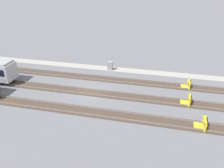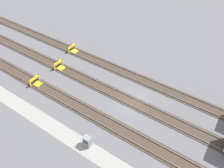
{
  "view_description": "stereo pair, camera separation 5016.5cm",
  "coord_description": "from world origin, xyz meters",
  "px_view_note": "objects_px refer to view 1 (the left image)",
  "views": [
    {
      "loc": [
        -9.67,
        27.07,
        16.21
      ],
      "look_at": [
        -3.47,
        0.0,
        1.8
      ],
      "focal_mm": 35.0,
      "sensor_mm": 36.0,
      "label": 1
    },
    {
      "loc": [
        9.04,
        -18.87,
        23.66
      ],
      "look_at": [
        -3.47,
        0.0,
        1.8
      ],
      "focal_mm": 35.0,
      "sensor_mm": 36.0,
      "label": 2
    }
  ],
  "objects_px": {
    "bumper_stop_middle_track": "(202,123)",
    "bumper_stop_near_inner_track": "(187,100)",
    "bumper_stop_nearest_track": "(187,84)",
    "electrical_cabinet": "(110,66)"
  },
  "relations": [
    {
      "from": "bumper_stop_middle_track",
      "to": "bumper_stop_near_inner_track",
      "type": "bearing_deg",
      "value": -75.26
    },
    {
      "from": "bumper_stop_nearest_track",
      "to": "bumper_stop_middle_track",
      "type": "height_order",
      "value": "same"
    },
    {
      "from": "bumper_stop_nearest_track",
      "to": "electrical_cabinet",
      "type": "xyz_separation_m",
      "value": [
        13.3,
        -3.99,
        0.29
      ]
    },
    {
      "from": "bumper_stop_near_inner_track",
      "to": "electrical_cabinet",
      "type": "bearing_deg",
      "value": -34.42
    },
    {
      "from": "electrical_cabinet",
      "to": "bumper_stop_near_inner_track",
      "type": "bearing_deg",
      "value": 145.58
    },
    {
      "from": "bumper_stop_near_inner_track",
      "to": "bumper_stop_middle_track",
      "type": "xyz_separation_m",
      "value": [
        -1.3,
        4.92,
        0.0
      ]
    },
    {
      "from": "bumper_stop_nearest_track",
      "to": "bumper_stop_near_inner_track",
      "type": "relative_size",
      "value": 1.0
    },
    {
      "from": "bumper_stop_nearest_track",
      "to": "electrical_cabinet",
      "type": "bearing_deg",
      "value": -16.69
    },
    {
      "from": "bumper_stop_near_inner_track",
      "to": "electrical_cabinet",
      "type": "relative_size",
      "value": 1.26
    },
    {
      "from": "bumper_stop_near_inner_track",
      "to": "electrical_cabinet",
      "type": "distance_m",
      "value": 15.73
    }
  ]
}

